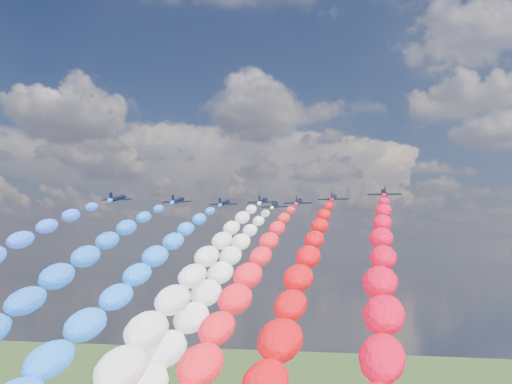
# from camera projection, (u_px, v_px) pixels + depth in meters

# --- Properties ---
(jet_0) EXTENTS (8.32, 11.34, 4.62)m
(jet_0) POSITION_uv_depth(u_px,v_px,m) (118.00, 198.00, 163.27)
(jet_0) COLOR black
(jet_1) EXTENTS (8.27, 11.30, 4.62)m
(jet_1) POSITION_uv_depth(u_px,v_px,m) (178.00, 201.00, 170.39)
(jet_1) COLOR black
(trail_1) EXTENTS (6.96, 131.97, 52.72)m
(trail_1) POSITION_uv_depth(u_px,v_px,m) (40.00, 307.00, 102.93)
(trail_1) COLOR blue
(jet_2) EXTENTS (8.84, 11.71, 4.62)m
(jet_2) POSITION_uv_depth(u_px,v_px,m) (224.00, 203.00, 178.90)
(jet_2) COLOR black
(trail_2) EXTENTS (6.96, 131.97, 52.72)m
(trail_2) POSITION_uv_depth(u_px,v_px,m) (125.00, 303.00, 111.44)
(trail_2) COLOR #1D6FF5
(jet_3) EXTENTS (8.49, 11.46, 4.62)m
(jet_3) POSITION_uv_depth(u_px,v_px,m) (263.00, 201.00, 171.99)
(jet_3) COLOR black
(trail_3) EXTENTS (6.96, 131.97, 52.72)m
(trail_3) POSITION_uv_depth(u_px,v_px,m) (182.00, 307.00, 104.54)
(trail_3) COLOR silver
(jet_4) EXTENTS (8.55, 11.51, 4.62)m
(jet_4) POSITION_uv_depth(u_px,v_px,m) (275.00, 206.00, 189.14)
(jet_4) COLOR black
(trail_4) EXTENTS (6.96, 131.97, 52.72)m
(trail_4) POSITION_uv_depth(u_px,v_px,m) (212.00, 299.00, 121.68)
(trail_4) COLOR white
(jet_5) EXTENTS (8.29, 11.32, 4.62)m
(jet_5) POSITION_uv_depth(u_px,v_px,m) (298.00, 202.00, 174.87)
(jet_5) COLOR black
(trail_5) EXTENTS (6.96, 131.97, 52.72)m
(trail_5) POSITION_uv_depth(u_px,v_px,m) (242.00, 305.00, 107.41)
(trail_5) COLOR #FB1725
(jet_6) EXTENTS (8.34, 11.36, 4.62)m
(jet_6) POSITION_uv_depth(u_px,v_px,m) (333.00, 198.00, 162.10)
(jet_6) COLOR black
(trail_6) EXTENTS (6.96, 131.97, 52.72)m
(trail_6) POSITION_uv_depth(u_px,v_px,m) (295.00, 312.00, 94.64)
(trail_6) COLOR red
(jet_7) EXTENTS (8.89, 11.74, 4.62)m
(jet_7) POSITION_uv_depth(u_px,v_px,m) (384.00, 193.00, 148.44)
(jet_7) COLOR black
(trail_7) EXTENTS (6.96, 131.97, 52.72)m
(trail_7) POSITION_uv_depth(u_px,v_px,m) (381.00, 323.00, 80.98)
(trail_7) COLOR red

